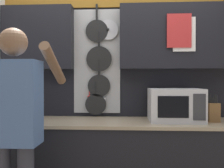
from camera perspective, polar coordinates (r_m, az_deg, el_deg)
name	(u,v)px	position (r m, az deg, el deg)	size (l,w,h in m)	color
base_cabinet_counter	(118,167)	(2.59, 1.44, -18.50)	(2.56, 0.63, 0.91)	black
back_wall_unit	(121,68)	(2.73, 2.12, 3.76)	(3.13, 0.23, 2.33)	black
microwave	(175,105)	(2.52, 14.22, -4.65)	(0.50, 0.41, 0.32)	silver
knife_block	(211,112)	(2.61, 21.78, -5.89)	(0.13, 0.16, 0.26)	brown
utensil_crock	(26,111)	(2.68, -19.02, -5.93)	(0.10, 0.10, 0.28)	white
person	(14,120)	(2.01, -21.41, -7.71)	(0.54, 0.62, 1.69)	#383842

